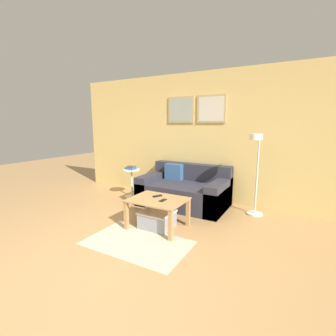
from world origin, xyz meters
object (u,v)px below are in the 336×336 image
floor_lamp (256,165)px  cell_phone (163,200)px  couch (184,191)px  book_stack (131,168)px  side_table (132,180)px  coffee_table (158,204)px  remote_control (157,196)px  storage_bin (157,219)px

floor_lamp → cell_phone: size_ratio=10.02×
floor_lamp → couch: bearing=178.1°
couch → book_stack: bearing=-176.0°
side_table → book_stack: bearing=-143.1°
couch → cell_phone: couch is taller
couch → cell_phone: size_ratio=11.65×
coffee_table → cell_phone: 0.14m
couch → floor_lamp: (1.29, -0.04, 0.63)m
book_stack → cell_phone: bearing=-37.5°
remote_control → book_stack: bearing=172.6°
floor_lamp → side_table: size_ratio=2.34×
book_stack → cell_phone: book_stack is taller
coffee_table → floor_lamp: bearing=42.9°
remote_control → cell_phone: remote_control is taller
storage_bin → coffee_table: bearing=-10.8°
couch → book_stack: size_ratio=6.60×
coffee_table → remote_control: remote_control is taller
storage_bin → book_stack: book_stack is taller
coffee_table → floor_lamp: 1.71m
coffee_table → book_stack: size_ratio=3.34×
storage_bin → book_stack: (-1.30, 1.06, 0.50)m
couch → book_stack: (-1.21, -0.08, 0.36)m
floor_lamp → remote_control: floor_lamp is taller
couch → storage_bin: (0.09, -1.15, -0.15)m
side_table → storage_bin: bearing=-39.5°
book_stack → remote_control: (1.25, -0.96, -0.17)m
remote_control → storage_bin: bearing=-31.3°
storage_bin → side_table: size_ratio=0.81×
side_table → coffee_table: bearing=-39.3°
floor_lamp → side_table: (-2.50, -0.04, -0.55)m
coffee_table → floor_lamp: (1.19, 1.11, 0.54)m
side_table → remote_control: (1.24, -0.97, 0.10)m
couch → storage_bin: bearing=-85.5°
book_stack → cell_phone: (1.42, -1.09, -0.18)m
coffee_table → cell_phone: (0.11, -0.02, 0.09)m
storage_bin → side_table: bearing=140.5°
coffee_table → book_stack: book_stack is taller
coffee_table → remote_control: (-0.07, 0.10, 0.10)m
side_table → book_stack: size_ratio=2.42×
book_stack → coffee_table: bearing=-39.0°
couch → book_stack: couch is taller
side_table → cell_phone: size_ratio=4.28×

